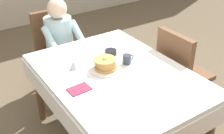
# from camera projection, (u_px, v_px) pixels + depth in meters

# --- Properties ---
(dining_table_main) EXTENTS (1.12, 1.52, 0.74)m
(dining_table_main) POSITION_uv_depth(u_px,v_px,m) (116.00, 82.00, 2.43)
(dining_table_main) COLOR white
(dining_table_main) RESTS_ON ground
(chair_diner) EXTENTS (0.44, 0.45, 0.93)m
(chair_diner) POSITION_uv_depth(u_px,v_px,m) (56.00, 46.00, 3.31)
(chair_diner) COLOR brown
(chair_diner) RESTS_ON ground
(diner_person) EXTENTS (0.40, 0.43, 1.12)m
(diner_person) POSITION_uv_depth(u_px,v_px,m) (61.00, 40.00, 3.13)
(diner_person) COLOR silver
(diner_person) RESTS_ON ground
(chair_right_side) EXTENTS (0.45, 0.44, 0.93)m
(chair_right_side) POSITION_uv_depth(u_px,v_px,m) (179.00, 68.00, 2.86)
(chair_right_side) COLOR brown
(chair_right_side) RESTS_ON ground
(plate_breakfast) EXTENTS (0.28, 0.28, 0.02)m
(plate_breakfast) POSITION_uv_depth(u_px,v_px,m) (105.00, 69.00, 2.43)
(plate_breakfast) COLOR white
(plate_breakfast) RESTS_ON dining_table_main
(breakfast_stack) EXTENTS (0.20, 0.20, 0.10)m
(breakfast_stack) POSITION_uv_depth(u_px,v_px,m) (105.00, 63.00, 2.40)
(breakfast_stack) COLOR tan
(breakfast_stack) RESTS_ON plate_breakfast
(cup_coffee) EXTENTS (0.11, 0.08, 0.08)m
(cup_coffee) POSITION_uv_depth(u_px,v_px,m) (127.00, 59.00, 2.50)
(cup_coffee) COLOR #333D4C
(cup_coffee) RESTS_ON dining_table_main
(bowl_butter) EXTENTS (0.11, 0.11, 0.04)m
(bowl_butter) POSITION_uv_depth(u_px,v_px,m) (111.00, 52.00, 2.66)
(bowl_butter) COLOR black
(bowl_butter) RESTS_ON dining_table_main
(syrup_pitcher) EXTENTS (0.08, 0.08, 0.07)m
(syrup_pitcher) POSITION_uv_depth(u_px,v_px,m) (74.00, 65.00, 2.42)
(syrup_pitcher) COLOR silver
(syrup_pitcher) RESTS_ON dining_table_main
(fork_left_of_plate) EXTENTS (0.03, 0.18, 0.00)m
(fork_left_of_plate) POSITION_uv_depth(u_px,v_px,m) (87.00, 77.00, 2.33)
(fork_left_of_plate) COLOR silver
(fork_left_of_plate) RESTS_ON dining_table_main
(knife_right_of_plate) EXTENTS (0.02, 0.20, 0.00)m
(knife_right_of_plate) POSITION_uv_depth(u_px,v_px,m) (125.00, 64.00, 2.51)
(knife_right_of_plate) COLOR silver
(knife_right_of_plate) RESTS_ON dining_table_main
(spoon_near_edge) EXTENTS (0.15, 0.05, 0.00)m
(spoon_near_edge) POSITION_uv_depth(u_px,v_px,m) (131.00, 87.00, 2.20)
(spoon_near_edge) COLOR silver
(spoon_near_edge) RESTS_ON dining_table_main
(napkin_folded) EXTENTS (0.18, 0.13, 0.01)m
(napkin_folded) POSITION_uv_depth(u_px,v_px,m) (79.00, 89.00, 2.17)
(napkin_folded) COLOR #8C2D4C
(napkin_folded) RESTS_ON dining_table_main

